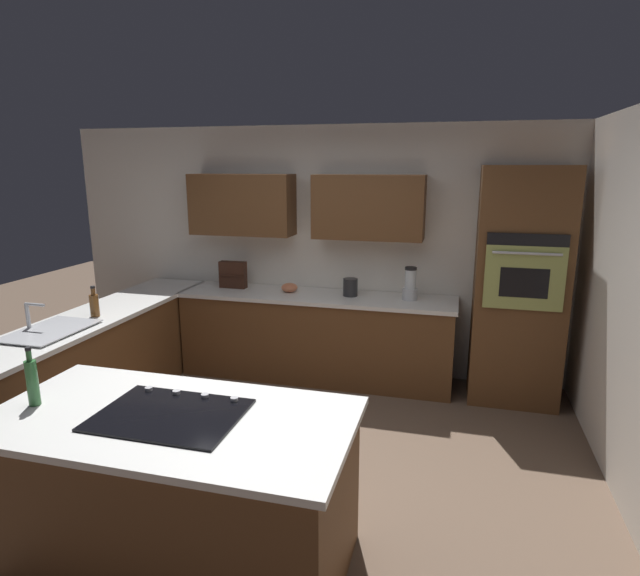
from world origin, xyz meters
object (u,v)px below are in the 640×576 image
dish_soap_bottle (94,304)px  wall_oven (519,287)px  mixing_bowl (289,288)px  kettle (350,287)px  cooktop (170,414)px  spice_rack (233,275)px  sink_unit (49,330)px  blender (410,286)px  oil_bottle (32,381)px

dish_soap_bottle → wall_oven: bearing=-160.9°
mixing_bowl → kettle: kettle is taller
cooktop → spice_rack: spice_rack is taller
kettle → mixing_bowl: bearing=0.0°
sink_unit → kettle: (-2.08, -1.78, 0.07)m
mixing_bowl → dish_soap_bottle: size_ratio=0.63×
blender → kettle: size_ratio=1.82×
cooktop → dish_soap_bottle: bearing=-43.0°
blender → oil_bottle: 3.40m
kettle → spice_rack: bearing=-1.4°
oil_bottle → mixing_bowl: bearing=-100.6°
blender → oil_bottle: (1.79, 2.89, -0.00)m
sink_unit → oil_bottle: bearing=128.6°
cooktop → mixing_bowl: size_ratio=4.44×
cooktop → kettle: bearing=-98.1°
wall_oven → oil_bottle: wall_oven is taller
kettle → dish_soap_bottle: dish_soap_bottle is taller
cooktop → oil_bottle: (0.79, 0.08, 0.13)m
oil_bottle → cooktop: bearing=-174.4°
wall_oven → kettle: 1.60m
blender → wall_oven: bearing=177.0°
wall_oven → cooktop: (2.00, 2.76, -0.19)m
cooktop → oil_bottle: 0.81m
dish_soap_bottle → spice_rack: bearing=-118.3°
spice_rack → oil_bottle: size_ratio=0.86×
blender → cooktop: bearing=70.4°
kettle → dish_soap_bottle: 2.40m
spice_rack → dish_soap_bottle: bearing=61.7°
dish_soap_bottle → oil_bottle: bearing=117.5°
sink_unit → mixing_bowl: sink_unit is taller
kettle → cooktop: bearing=81.9°
blender → spice_rack: size_ratio=1.13×
cooktop → blender: blender is taller
wall_oven → kettle: wall_oven is taller
sink_unit → oil_bottle: size_ratio=2.07×
wall_oven → dish_soap_bottle: (3.62, 1.25, -0.09)m
wall_oven → sink_unit: bearing=25.2°
blender → spice_rack: (1.90, -0.03, 0.00)m
cooktop → spice_rack: size_ratio=2.63×
sink_unit → spice_rack: (-0.78, -1.81, 0.13)m
cooktop → kettle: 2.84m
sink_unit → spice_rack: bearing=-113.2°
blender → mixing_bowl: size_ratio=1.91×
wall_oven → mixing_bowl: 2.26m
spice_rack → kettle: 1.30m
blender → kettle: (0.60, 0.00, -0.05)m
wall_oven → sink_unit: size_ratio=3.14×
spice_rack → oil_bottle: bearing=92.1°
sink_unit → spice_rack: 1.98m
cooktop → dish_soap_bottle: size_ratio=2.78×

